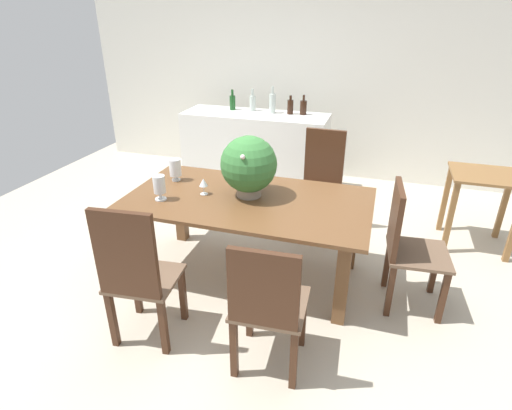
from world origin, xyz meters
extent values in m
plane|color=#BCB29E|center=(0.00, 0.00, 0.00)|extent=(7.04, 7.04, 0.00)
cube|color=silver|center=(0.00, 2.60, 1.30)|extent=(6.40, 0.10, 2.60)
cube|color=brown|center=(0.00, -0.12, 0.72)|extent=(1.99, 1.08, 0.03)
cube|color=brown|center=(-0.84, -0.51, 0.35)|extent=(0.10, 0.10, 0.71)
cube|color=brown|center=(0.84, -0.51, 0.35)|extent=(0.10, 0.10, 0.71)
cube|color=brown|center=(-0.84, 0.26, 0.35)|extent=(0.10, 0.10, 0.71)
cube|color=brown|center=(0.84, 0.26, 0.35)|extent=(0.10, 0.10, 0.71)
cube|color=#422616|center=(0.63, -0.83, 0.23)|extent=(0.05, 0.05, 0.45)
cube|color=#422616|center=(0.25, -0.85, 0.23)|extent=(0.05, 0.05, 0.45)
cube|color=#422616|center=(0.65, -1.20, 0.23)|extent=(0.05, 0.05, 0.45)
cube|color=#422616|center=(0.27, -1.22, 0.23)|extent=(0.05, 0.05, 0.45)
cube|color=brown|center=(0.45, -1.03, 0.46)|extent=(0.47, 0.47, 0.03)
cube|color=#422616|center=(0.46, -1.23, 0.72)|extent=(0.42, 0.06, 0.49)
cube|color=#422616|center=(-0.28, -0.83, 0.23)|extent=(0.05, 0.05, 0.45)
cube|color=#422616|center=(-0.65, -0.87, 0.23)|extent=(0.05, 0.05, 0.45)
cube|color=#422616|center=(-0.24, -1.18, 0.23)|extent=(0.05, 0.05, 0.45)
cube|color=#422616|center=(-0.62, -1.22, 0.23)|extent=(0.05, 0.05, 0.45)
cube|color=brown|center=(-0.45, -1.03, 0.46)|extent=(0.49, 0.47, 0.03)
cube|color=#422616|center=(-0.43, -1.22, 0.77)|extent=(0.41, 0.08, 0.60)
cube|color=#422616|center=(1.56, -0.30, 0.23)|extent=(0.05, 0.05, 0.45)
cube|color=#422616|center=(1.53, 0.08, 0.23)|extent=(0.05, 0.05, 0.45)
cube|color=#422616|center=(1.19, -0.33, 0.23)|extent=(0.05, 0.05, 0.45)
cube|color=#422616|center=(1.16, 0.05, 0.23)|extent=(0.05, 0.05, 0.45)
cube|color=brown|center=(1.36, -0.12, 0.46)|extent=(0.48, 0.49, 0.03)
cube|color=#422616|center=(1.16, -0.14, 0.73)|extent=(0.07, 0.42, 0.52)
cube|color=#422616|center=(0.26, 0.62, 0.23)|extent=(0.05, 0.05, 0.45)
cube|color=#422616|center=(0.62, 0.61, 0.23)|extent=(0.05, 0.05, 0.45)
cube|color=#422616|center=(0.27, 0.95, 0.23)|extent=(0.05, 0.05, 0.45)
cube|color=#422616|center=(0.63, 0.94, 0.23)|extent=(0.05, 0.05, 0.45)
cube|color=brown|center=(0.45, 0.78, 0.46)|extent=(0.44, 0.42, 0.03)
cube|color=#422616|center=(0.45, 0.96, 0.77)|extent=(0.40, 0.05, 0.60)
cylinder|color=gray|center=(-0.01, -0.07, 0.79)|extent=(0.20, 0.20, 0.10)
sphere|color=#387538|center=(-0.01, -0.07, 1.01)|extent=(0.46, 0.46, 0.46)
sphere|color=silver|center=(0.01, -0.27, 1.14)|extent=(0.04, 0.04, 0.04)
sphere|color=silver|center=(-0.01, -0.21, 1.07)|extent=(0.05, 0.05, 0.05)
sphere|color=silver|center=(0.05, -0.20, 1.05)|extent=(0.06, 0.06, 0.06)
cylinder|color=silver|center=(-0.67, -0.36, 0.74)|extent=(0.09, 0.09, 0.01)
cylinder|color=silver|center=(-0.67, -0.36, 0.78)|extent=(0.02, 0.02, 0.05)
cylinder|color=silver|center=(-0.67, -0.36, 0.87)|extent=(0.10, 0.10, 0.14)
cylinder|color=silver|center=(-0.74, 0.05, 0.74)|extent=(0.08, 0.08, 0.01)
cylinder|color=silver|center=(-0.74, 0.05, 0.77)|extent=(0.03, 0.03, 0.04)
cylinder|color=silver|center=(-0.74, 0.05, 0.86)|extent=(0.11, 0.11, 0.15)
cylinder|color=silver|center=(-0.38, -0.16, 0.74)|extent=(0.06, 0.06, 0.00)
cylinder|color=silver|center=(-0.38, -0.16, 0.78)|extent=(0.01, 0.01, 0.07)
cone|color=silver|center=(-0.38, -0.16, 0.85)|extent=(0.07, 0.07, 0.06)
cube|color=silver|center=(-0.55, 1.81, 0.49)|extent=(1.81, 0.60, 0.97)
cylinder|color=#194C1E|center=(-0.90, 1.94, 1.06)|extent=(0.07, 0.07, 0.18)
cylinder|color=#194C1E|center=(-0.90, 1.94, 1.19)|extent=(0.03, 0.03, 0.08)
cylinder|color=black|center=(-0.14, 1.92, 1.06)|extent=(0.07, 0.07, 0.17)
cylinder|color=black|center=(-0.14, 1.92, 1.17)|extent=(0.03, 0.03, 0.05)
cylinder|color=#B2BFB7|center=(-0.63, 1.96, 1.06)|extent=(0.08, 0.08, 0.19)
cylinder|color=#B2BFB7|center=(-0.63, 1.96, 1.20)|extent=(0.03, 0.03, 0.09)
cylinder|color=black|center=(0.02, 1.95, 1.05)|extent=(0.08, 0.08, 0.17)
cylinder|color=black|center=(0.02, 1.95, 1.17)|extent=(0.03, 0.03, 0.07)
cylinder|color=#B2BFB7|center=(-0.36, 1.91, 1.09)|extent=(0.08, 0.08, 0.23)
cylinder|color=#B2BFB7|center=(-0.36, 1.91, 1.25)|extent=(0.03, 0.03, 0.09)
cube|color=brown|center=(1.96, 1.03, 0.74)|extent=(0.62, 0.55, 0.02)
cube|color=brown|center=(1.69, 0.79, 0.37)|extent=(0.05, 0.05, 0.73)
cube|color=brown|center=(1.69, 1.26, 0.37)|extent=(0.05, 0.05, 0.73)
cube|color=brown|center=(2.23, 1.26, 0.37)|extent=(0.05, 0.05, 0.73)
camera|label=1|loc=(0.98, -3.02, 2.13)|focal=28.86mm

